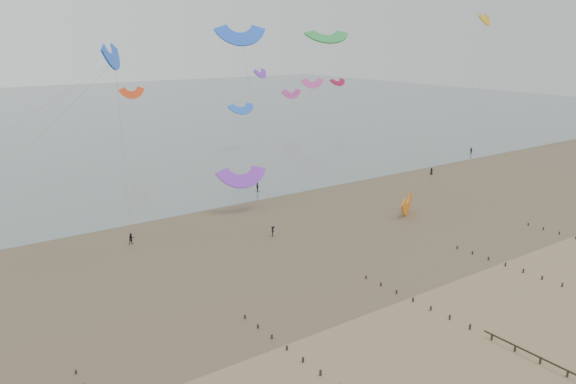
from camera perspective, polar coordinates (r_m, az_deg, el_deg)
name	(u,v)px	position (r m, az deg, el deg)	size (l,w,h in m)	color
ground	(416,326)	(62.83, 12.90, -13.12)	(500.00, 500.00, 0.00)	brown
sea_and_shore	(224,241)	(85.22, -6.53, -5.01)	(500.00, 665.00, 0.03)	#475654
kitesurfers	(294,196)	(105.69, 0.59, -0.37)	(121.94, 25.68, 1.88)	black
grounded_kite	(407,214)	(99.79, 12.01, -2.19)	(6.42, 3.36, 4.89)	orange
kites_airborne	(30,87)	(129.14, -24.73, 9.68)	(239.43, 128.52, 44.33)	#D79908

